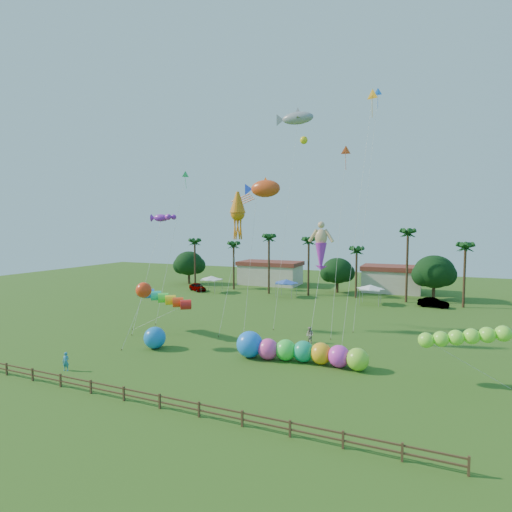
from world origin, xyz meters
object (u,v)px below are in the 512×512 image
at_px(car_b, 433,303).
at_px(blue_ball, 155,338).
at_px(car_a, 198,287).
at_px(spectator_b, 310,335).
at_px(spectator_a, 66,362).
at_px(caterpillar_inflatable, 295,351).

relative_size(car_b, blue_ball, 1.99).
bearing_deg(car_a, spectator_b, -97.91).
relative_size(car_b, spectator_a, 2.75).
height_order(spectator_b, caterpillar_inflatable, caterpillar_inflatable).
distance_m(car_a, car_b, 40.28).
distance_m(car_a, spectator_a, 41.73).
bearing_deg(spectator_a, car_a, 90.26).
distance_m(car_a, caterpillar_inflatable, 41.84).
xyz_separation_m(car_b, spectator_a, (-28.32, -40.74, 0.07)).
distance_m(car_a, blue_ball, 35.37).
distance_m(spectator_a, spectator_b, 22.75).
height_order(spectator_a, spectator_b, spectator_b).
distance_m(spectator_b, caterpillar_inflatable, 6.13).
height_order(spectator_b, blue_ball, blue_ball).
bearing_deg(spectator_a, blue_ball, 53.15).
bearing_deg(blue_ball, car_a, 114.91).
bearing_deg(car_a, blue_ball, -122.47).
bearing_deg(caterpillar_inflatable, car_b, 66.17).
bearing_deg(caterpillar_inflatable, blue_ball, -176.63).
relative_size(spectator_b, blue_ball, 0.78).
bearing_deg(spectator_b, car_b, 90.34).
bearing_deg(car_b, spectator_b, 161.96).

